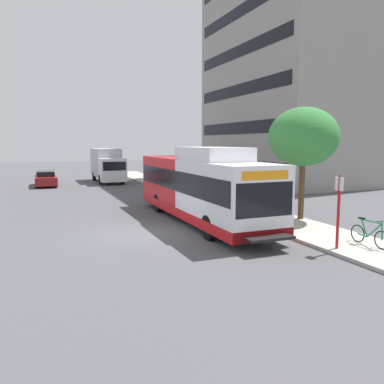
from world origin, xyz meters
name	(u,v)px	position (x,y,z in m)	size (l,w,h in m)	color
ground_plane	(104,206)	(0.00, 8.00, 0.00)	(120.00, 120.00, 0.00)	#4C4C51
sidewalk_curb	(222,203)	(7.00, 6.00, 0.07)	(3.00, 56.00, 0.14)	#A8A399
transit_bus	(200,187)	(3.63, 1.64, 1.70)	(2.58, 12.25, 3.65)	white
bus_stop_sign_pole	(339,206)	(5.91, -5.21, 1.65)	(0.10, 0.36, 2.60)	red
bicycle_parked	(370,234)	(7.28, -5.36, 0.56)	(0.52, 1.76, 1.02)	black
street_tree_near_stop	(303,137)	(8.19, -0.28, 4.11)	(3.33, 3.33, 5.41)	#4C3823
parked_car_far_lane	(46,179)	(-2.94, 21.02, 0.66)	(1.80, 4.50, 1.33)	maroon
box_truck_background	(107,164)	(2.84, 22.70, 1.74)	(2.32, 7.01, 3.25)	silver
apartment_tower_backdrop	(291,56)	(19.59, 16.47, 12.11)	(11.28, 17.14, 24.21)	gray
lattice_comm_tower	(233,103)	(21.51, 31.73, 9.10)	(1.10, 1.10, 27.49)	#B7B7BC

